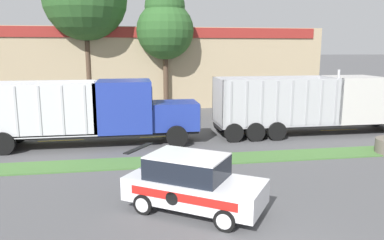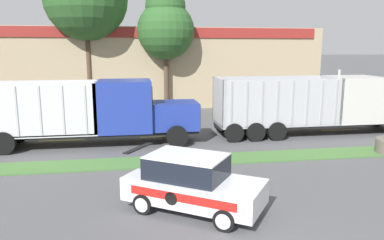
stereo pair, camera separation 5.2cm
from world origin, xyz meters
TOP-DOWN VIEW (x-y plane):
  - grass_verge at (0.00, 9.37)m, footprint 120.00×1.62m
  - centre_line_3 at (-6.55, 14.18)m, footprint 2.40×0.14m
  - centre_line_4 at (-1.15, 14.18)m, footprint 2.40×0.14m
  - centre_line_5 at (4.25, 14.18)m, footprint 2.40×0.14m
  - centre_line_6 at (9.65, 14.18)m, footprint 2.40×0.14m
  - dump_truck_lead at (8.88, 13.59)m, footprint 11.77×2.83m
  - dump_truck_mid at (-3.98, 12.94)m, footprint 11.24×2.66m
  - rally_car at (-1.05, 4.34)m, footprint 4.43×3.82m
  - store_building_backdrop at (-2.82, 29.86)m, footprint 32.30×12.10m
  - tree_behind_left at (0.02, 23.40)m, footprint 4.43×4.43m

SIDE VIEW (x-z plane):
  - centre_line_3 at x=-6.55m, z-range 0.00..0.01m
  - centre_line_4 at x=-1.15m, z-range 0.00..0.01m
  - centre_line_5 at x=4.25m, z-range 0.00..0.01m
  - centre_line_6 at x=9.65m, z-range 0.00..0.01m
  - grass_verge at x=0.00m, z-range 0.00..0.06m
  - rally_car at x=-1.05m, z-range -0.01..1.74m
  - dump_truck_lead at x=8.88m, z-range -0.23..3.50m
  - dump_truck_mid at x=-3.98m, z-range -0.01..3.32m
  - store_building_backdrop at x=-2.82m, z-range 0.00..6.56m
  - tree_behind_left at x=0.02m, z-range 1.88..11.44m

